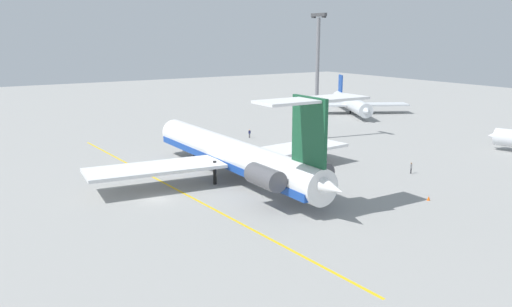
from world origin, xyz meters
name	(u,v)px	position (x,y,z in m)	size (l,w,h in m)	color
ground	(157,199)	(0.00, 0.00, 0.00)	(331.47, 331.47, 0.00)	gray
main_jetliner	(236,155)	(-2.10, 12.61, 3.63)	(45.51, 40.57, 13.29)	white
airliner_far_left	(352,104)	(-40.81, 69.09, 2.63)	(27.83, 28.19, 8.94)	silver
ground_crew_near_nose	(411,167)	(8.25, 36.07, 1.04)	(0.26, 0.41, 1.65)	black
ground_crew_near_tail	(250,133)	(-27.32, 30.23, 1.10)	(0.28, 0.42, 1.74)	black
safety_cone_nose	(429,198)	(18.24, 28.01, 0.28)	(0.40, 0.40, 0.55)	#EA590F
taxiway_centreline	(174,188)	(-3.39, 3.70, 0.00)	(73.10, 0.36, 0.01)	gold
light_mast	(317,71)	(-19.73, 40.68, 13.05)	(4.00, 0.70, 23.70)	slate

